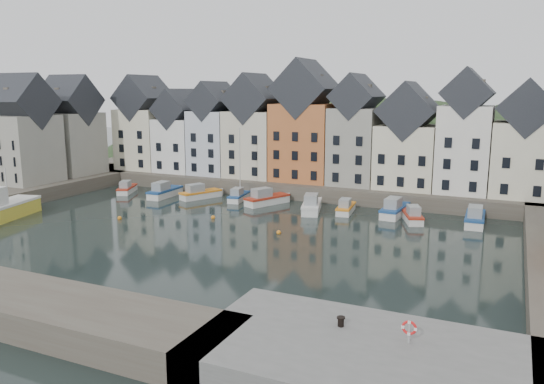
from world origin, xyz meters
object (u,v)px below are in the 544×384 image
Objects in this scene: mooring_bollard at (341,321)px; life_ring_post at (409,328)px; boat_a at (127,189)px; boat_d at (239,196)px.

life_ring_post reaches higher than mooring_bollard.
boat_d is at bearing -17.34° from boat_a.
boat_d reaches higher than life_ring_post.
mooring_bollard is 0.43× the size of life_ring_post.
boat_a is 4.43× the size of life_ring_post.
life_ring_post is (3.90, -0.52, 0.55)m from mooring_bollard.
boat_a is 60.12m from life_ring_post.
boat_a is at bearing 177.09° from boat_d.
boat_d is 48.30m from life_ring_post.
mooring_bollard is at bearing -63.53° from boat_d.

